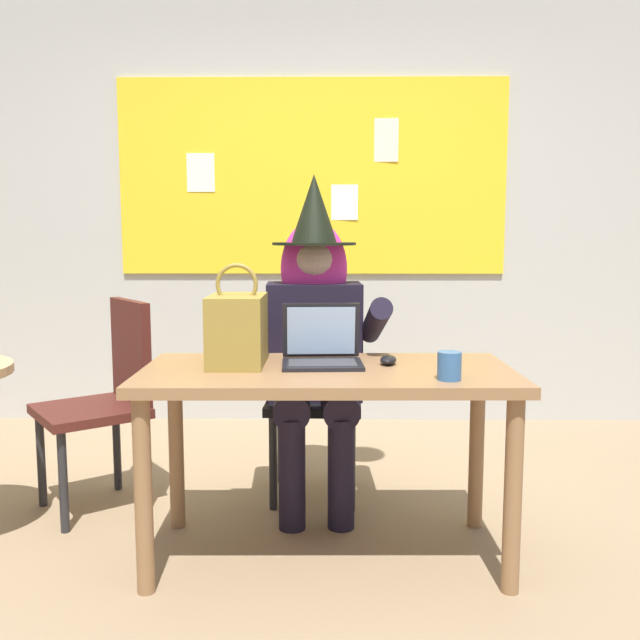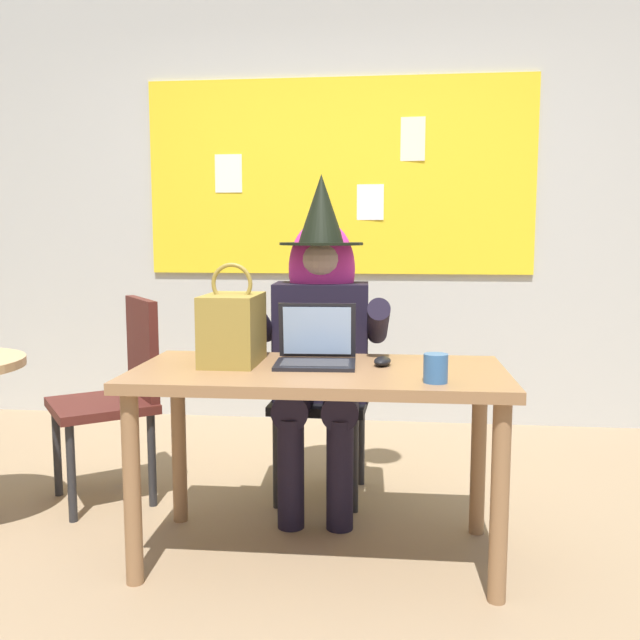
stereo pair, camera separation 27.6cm
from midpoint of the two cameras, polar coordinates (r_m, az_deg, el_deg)
The scene contains 10 objects.
ground_plane at distance 2.69m, azimuth -4.75°, elevation -19.37°, with size 24.00×24.00×0.00m, color #937A5B.
wall_back_bulletin at distance 4.42m, azimuth -2.40°, elevation 10.65°, with size 5.31×2.14×2.92m.
desk_main at distance 2.52m, azimuth -2.54°, elevation -6.21°, with size 1.35×0.67×0.71m.
chair_at_desk at distance 3.22m, azimuth -2.88°, elevation -5.20°, with size 0.43×0.43×0.91m.
person_costumed at distance 3.05m, azimuth -3.06°, elevation -0.39°, with size 0.61×0.66×1.46m.
laptop at distance 2.57m, azimuth -2.92°, elevation -2.59°, with size 0.31×0.26×0.22m.
computer_mouse at distance 2.57m, azimuth 2.60°, elevation -3.34°, with size 0.06×0.10×0.03m, color black.
handbag at distance 2.58m, azimuth -9.89°, elevation -0.77°, with size 0.20×0.30×0.38m.
coffee_mug at distance 2.31m, azimuth 7.28°, elevation -3.81°, with size 0.08×0.08×0.10m, color #336099.
chair_spare_by_window at distance 3.21m, azimuth -19.50°, elevation -5.65°, with size 0.59×0.59×0.91m.
Camera 1 is at (0.10, -2.40, 1.20)m, focal length 38.80 mm.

